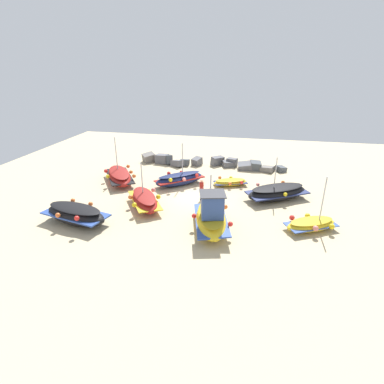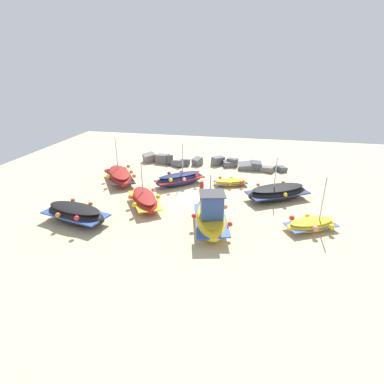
# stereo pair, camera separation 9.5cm
# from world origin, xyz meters

# --- Properties ---
(ground_plane) EXTENTS (45.05, 45.05, 0.00)m
(ground_plane) POSITION_xyz_m (0.00, 0.00, 0.00)
(ground_plane) COLOR #C6B289
(fishing_boat_0) EXTENTS (4.56, 4.18, 3.89)m
(fishing_boat_0) POSITION_xyz_m (-2.03, 2.20, 0.61)
(fishing_boat_0) COLOR navy
(fishing_boat_0) RESTS_ON ground_plane
(fishing_boat_1) EXTENTS (3.15, 5.40, 3.61)m
(fishing_boat_1) POSITION_xyz_m (1.86, -5.06, 0.89)
(fishing_boat_1) COLOR gold
(fishing_boat_1) RESTS_ON ground_plane
(fishing_boat_2) EXTENTS (3.74, 2.85, 3.66)m
(fishing_boat_2) POSITION_xyz_m (8.35, -3.86, 0.40)
(fishing_boat_2) COLOR gold
(fishing_boat_2) RESTS_ON ground_plane
(fishing_boat_3) EXTENTS (5.07, 2.99, 1.34)m
(fishing_boat_3) POSITION_xyz_m (-7.34, -6.09, 0.68)
(fishing_boat_3) COLOR black
(fishing_boat_3) RESTS_ON ground_plane
(fishing_boat_4) EXTENTS (5.41, 4.23, 3.59)m
(fishing_boat_4) POSITION_xyz_m (6.42, 0.71, 0.62)
(fishing_boat_4) COLOR black
(fishing_boat_4) RESTS_ON ground_plane
(fishing_boat_5) EXTENTS (4.35, 5.21, 4.09)m
(fishing_boat_5) POSITION_xyz_m (-7.68, 1.87, 0.59)
(fishing_boat_5) COLOR maroon
(fishing_boat_5) RESTS_ON ground_plane
(fishing_boat_6) EXTENTS (3.77, 4.54, 3.50)m
(fishing_boat_6) POSITION_xyz_m (-3.57, -2.77, 0.58)
(fishing_boat_6) COLOR maroon
(fishing_boat_6) RESTS_ON ground_plane
(fishing_boat_7) EXTENTS (3.29, 2.29, 0.69)m
(fishing_boat_7) POSITION_xyz_m (2.48, 3.06, 0.31)
(fishing_boat_7) COLOR gold
(fishing_boat_7) RESTS_ON ground_plane
(person_walking) EXTENTS (0.32, 0.32, 1.74)m
(person_walking) POSITION_xyz_m (0.45, -0.56, 1.00)
(person_walking) COLOR #2D2D38
(person_walking) RESTS_ON ground_plane
(breakwater_rocks) EXTENTS (15.79, 2.81, 1.27)m
(breakwater_rocks) POSITION_xyz_m (-0.51, 8.25, 0.39)
(breakwater_rocks) COLOR slate
(breakwater_rocks) RESTS_ON ground_plane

